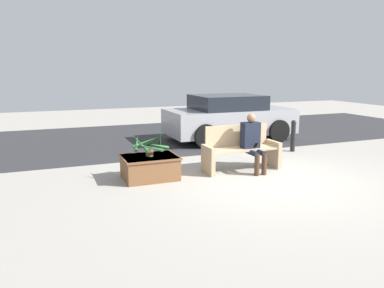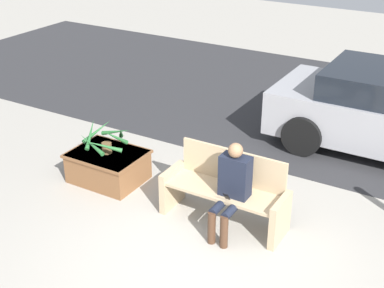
{
  "view_description": "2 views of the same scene",
  "coord_description": "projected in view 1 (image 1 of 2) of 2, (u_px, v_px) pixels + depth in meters",
  "views": [
    {
      "loc": [
        -4.09,
        -6.05,
        2.17
      ],
      "look_at": [
        -1.23,
        1.13,
        0.62
      ],
      "focal_mm": 35.0,
      "sensor_mm": 36.0,
      "label": 1
    },
    {
      "loc": [
        2.52,
        -4.5,
        4.12
      ],
      "look_at": [
        -0.91,
        1.34,
        0.79
      ],
      "focal_mm": 50.0,
      "sensor_mm": 36.0,
      "label": 2
    }
  ],
  "objects": [
    {
      "name": "person_seated",
      "position": [
        252.0,
        140.0,
        7.99
      ],
      "size": [
        0.39,
        0.61,
        1.24
      ],
      "color": "black",
      "rests_on": "ground_plane"
    },
    {
      "name": "potted_plant",
      "position": [
        150.0,
        144.0,
        7.39
      ],
      "size": [
        0.73,
        0.74,
        0.52
      ],
      "color": "brown",
      "rests_on": "planter_box"
    },
    {
      "name": "planter_box",
      "position": [
        150.0,
        166.0,
        7.5
      ],
      "size": [
        1.09,
        0.86,
        0.47
      ],
      "color": "brown",
      "rests_on": "ground_plane"
    },
    {
      "name": "bench",
      "position": [
        240.0,
        150.0,
        8.15
      ],
      "size": [
        1.69,
        0.55,
        0.97
      ],
      "color": "tan",
      "rests_on": "ground_plane"
    },
    {
      "name": "road_surface",
      "position": [
        177.0,
        135.0,
        12.49
      ],
      "size": [
        20.0,
        6.0,
        0.01
      ],
      "primitive_type": "cube",
      "color": "#2D2D30",
      "rests_on": "ground_plane"
    },
    {
      "name": "ground_plane",
      "position": [
        271.0,
        180.0,
        7.43
      ],
      "size": [
        30.0,
        30.0,
        0.0
      ],
      "primitive_type": "plane",
      "color": "#9E998E"
    },
    {
      "name": "bollard_post",
      "position": [
        293.0,
        135.0,
        9.98
      ],
      "size": [
        0.14,
        0.14,
        0.85
      ],
      "color": "black",
      "rests_on": "ground_plane"
    },
    {
      "name": "parked_car",
      "position": [
        229.0,
        117.0,
        11.57
      ],
      "size": [
        3.88,
        1.98,
        1.4
      ],
      "color": "#99999E",
      "rests_on": "ground_plane"
    }
  ]
}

